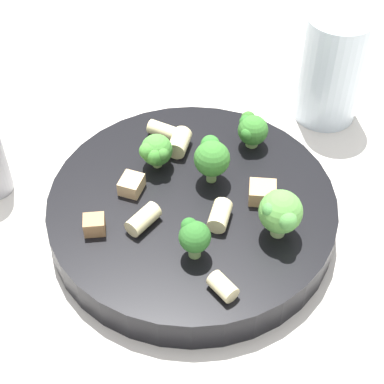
# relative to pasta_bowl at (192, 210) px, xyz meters

# --- Properties ---
(ground_plane) EXTENTS (2.00, 2.00, 0.00)m
(ground_plane) POSITION_rel_pasta_bowl_xyz_m (0.00, 0.00, -0.02)
(ground_plane) COLOR beige
(pasta_bowl) EXTENTS (0.25, 0.25, 0.03)m
(pasta_bowl) POSITION_rel_pasta_bowl_xyz_m (0.00, 0.00, 0.00)
(pasta_bowl) COLOR black
(pasta_bowl) RESTS_ON ground_plane
(broccoli_floret_0) EXTENTS (0.03, 0.03, 0.03)m
(broccoli_floret_0) POSITION_rel_pasta_bowl_xyz_m (-0.03, -0.05, 0.03)
(broccoli_floret_0) COLOR #84AD60
(broccoli_floret_0) RESTS_ON pasta_bowl
(broccoli_floret_1) EXTENTS (0.04, 0.04, 0.04)m
(broccoli_floret_1) POSITION_rel_pasta_bowl_xyz_m (0.01, 0.08, 0.04)
(broccoli_floret_1) COLOR #9EC175
(broccoli_floret_1) RESTS_ON pasta_bowl
(broccoli_floret_2) EXTENTS (0.03, 0.03, 0.04)m
(broccoli_floret_2) POSITION_rel_pasta_bowl_xyz_m (0.05, 0.02, 0.04)
(broccoli_floret_2) COLOR #84AD60
(broccoli_floret_2) RESTS_ON pasta_bowl
(broccoli_floret_3) EXTENTS (0.04, 0.03, 0.04)m
(broccoli_floret_3) POSITION_rel_pasta_bowl_xyz_m (-0.03, 0.01, 0.04)
(broccoli_floret_3) COLOR #84AD60
(broccoli_floret_3) RESTS_ON pasta_bowl
(broccoli_floret_4) EXTENTS (0.03, 0.03, 0.03)m
(broccoli_floret_4) POSITION_rel_pasta_bowl_xyz_m (-0.09, 0.02, 0.03)
(broccoli_floret_4) COLOR #84AD60
(broccoli_floret_4) RESTS_ON pasta_bowl
(rigatoni_0) EXTENTS (0.02, 0.03, 0.01)m
(rigatoni_0) POSITION_rel_pasta_bowl_xyz_m (0.08, 0.06, 0.02)
(rigatoni_0) COLOR beige
(rigatoni_0) RESTS_ON pasta_bowl
(rigatoni_1) EXTENTS (0.03, 0.02, 0.02)m
(rigatoni_1) POSITION_rel_pasta_bowl_xyz_m (-0.05, -0.04, 0.02)
(rigatoni_1) COLOR beige
(rigatoni_1) RESTS_ON pasta_bowl
(rigatoni_2) EXTENTS (0.03, 0.02, 0.02)m
(rigatoni_2) POSITION_rel_pasta_bowl_xyz_m (0.01, 0.03, 0.02)
(rigatoni_2) COLOR beige
(rigatoni_2) RESTS_ON pasta_bowl
(rigatoni_3) EXTENTS (0.02, 0.03, 0.01)m
(rigatoni_3) POSITION_rel_pasta_bowl_xyz_m (-0.07, -0.06, 0.02)
(rigatoni_3) COLOR beige
(rigatoni_3) RESTS_ON pasta_bowl
(rigatoni_4) EXTENTS (0.03, 0.02, 0.02)m
(rigatoni_4) POSITION_rel_pasta_bowl_xyz_m (0.04, -0.03, 0.02)
(rigatoni_4) COLOR beige
(rigatoni_4) RESTS_ON pasta_bowl
(chicken_chunk_0) EXTENTS (0.02, 0.02, 0.01)m
(chicken_chunk_0) POSITION_rel_pasta_bowl_xyz_m (0.06, -0.06, 0.02)
(chicken_chunk_0) COLOR #A87A4C
(chicken_chunk_0) RESTS_ON pasta_bowl
(chicken_chunk_1) EXTENTS (0.03, 0.03, 0.01)m
(chicken_chunk_1) POSITION_rel_pasta_bowl_xyz_m (-0.02, 0.05, 0.02)
(chicken_chunk_1) COLOR tan
(chicken_chunk_1) RESTS_ON pasta_bowl
(chicken_chunk_2) EXTENTS (0.02, 0.02, 0.01)m
(chicken_chunk_2) POSITION_rel_pasta_bowl_xyz_m (0.01, -0.05, 0.02)
(chicken_chunk_2) COLOR tan
(chicken_chunk_2) RESTS_ON pasta_bowl
(drinking_glass) EXTENTS (0.06, 0.06, 0.12)m
(drinking_glass) POSITION_rel_pasta_bowl_xyz_m (-0.20, 0.07, 0.03)
(drinking_glass) COLOR silver
(drinking_glass) RESTS_ON ground_plane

